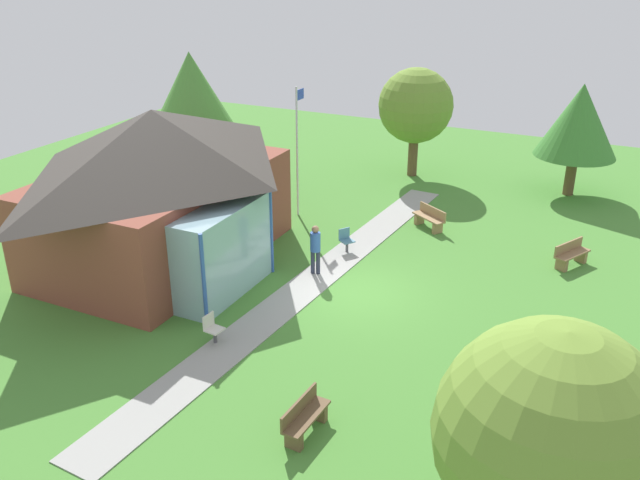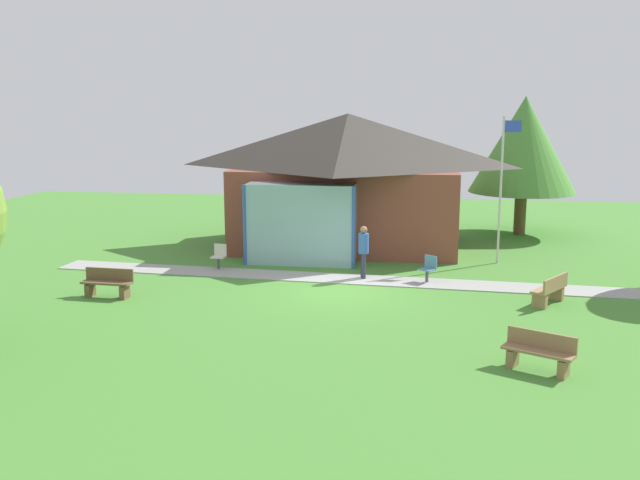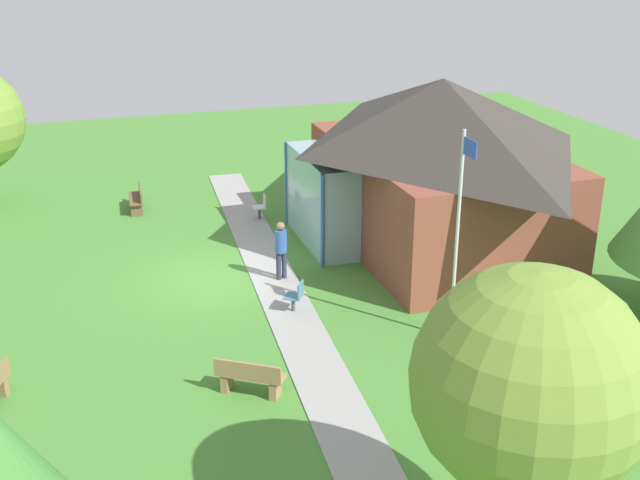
{
  "view_description": "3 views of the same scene",
  "coord_description": "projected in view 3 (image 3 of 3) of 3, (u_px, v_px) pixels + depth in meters",
  "views": [
    {
      "loc": [
        -17.39,
        -7.24,
        10.02
      ],
      "look_at": [
        0.15,
        1.25,
        1.48
      ],
      "focal_mm": 37.62,
      "sensor_mm": 36.0,
      "label": 1
    },
    {
      "loc": [
        2.44,
        -20.81,
        5.62
      ],
      "look_at": [
        -1.0,
        2.6,
        1.05
      ],
      "focal_mm": 39.89,
      "sensor_mm": 36.0,
      "label": 2
    },
    {
      "loc": [
        20.23,
        -3.62,
        9.3
      ],
      "look_at": [
        0.67,
        2.74,
        1.11
      ],
      "focal_mm": 43.94,
      "sensor_mm": 36.0,
      "label": 3
    }
  ],
  "objects": [
    {
      "name": "bench_mid_left",
      "position": [
        137.0,
        200.0,
        27.62
      ],
      "size": [
        1.52,
        0.52,
        0.84
      ],
      "rotation": [
        0.0,
        0.0,
        3.09
      ],
      "color": "brown",
      "rests_on": "ground_plane"
    },
    {
      "name": "patio_chair_lawn_spare",
      "position": [
        296.0,
        298.0,
        20.26
      ],
      "size": [
        0.61,
        0.61,
        0.86
      ],
      "rotation": [
        0.0,
        0.0,
        2.55
      ],
      "color": "teal",
      "rests_on": "ground_plane"
    },
    {
      "name": "pavilion",
      "position": [
        434.0,
        161.0,
        23.82
      ],
      "size": [
        9.49,
        7.25,
        5.23
      ],
      "color": "brown",
      "rests_on": "ground_plane"
    },
    {
      "name": "visitor_on_path",
      "position": [
        281.0,
        246.0,
        21.94
      ],
      "size": [
        0.34,
        0.34,
        1.74
      ],
      "rotation": [
        0.0,
        0.0,
        4.96
      ],
      "color": "#2D3347",
      "rests_on": "ground_plane"
    },
    {
      "name": "flagpole",
      "position": [
        458.0,
        228.0,
        18.07
      ],
      "size": [
        0.64,
        0.08,
        5.19
      ],
      "color": "silver",
      "rests_on": "ground_plane"
    },
    {
      "name": "tree_east_hedge",
      "position": [
        529.0,
        384.0,
        11.06
      ],
      "size": [
        3.44,
        3.44,
        5.06
      ],
      "color": "brown",
      "rests_on": "ground_plane"
    },
    {
      "name": "bench_mid_right",
      "position": [
        250.0,
        378.0,
        16.67
      ],
      "size": [
        1.19,
        1.49,
        0.84
      ],
      "rotation": [
        0.0,
        0.0,
        0.99
      ],
      "color": "#9E7A51",
      "rests_on": "ground_plane"
    },
    {
      "name": "footpath",
      "position": [
        271.0,
        272.0,
        22.76
      ],
      "size": [
        19.98,
        2.62,
        0.03
      ],
      "primitive_type": "cube",
      "rotation": [
        0.0,
        0.0,
        -0.07
      ],
      "color": "#999993",
      "rests_on": "ground_plane"
    },
    {
      "name": "ground_plane",
      "position": [
        222.0,
        279.0,
        22.35
      ],
      "size": [
        44.0,
        44.0,
        0.0
      ],
      "primitive_type": "plane",
      "color": "#478433"
    },
    {
      "name": "patio_chair_west",
      "position": [
        261.0,
        208.0,
        26.79
      ],
      "size": [
        0.48,
        0.48,
        0.86
      ],
      "rotation": [
        0.0,
        0.0,
        3.04
      ],
      "color": "beige",
      "rests_on": "ground_plane"
    }
  ]
}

